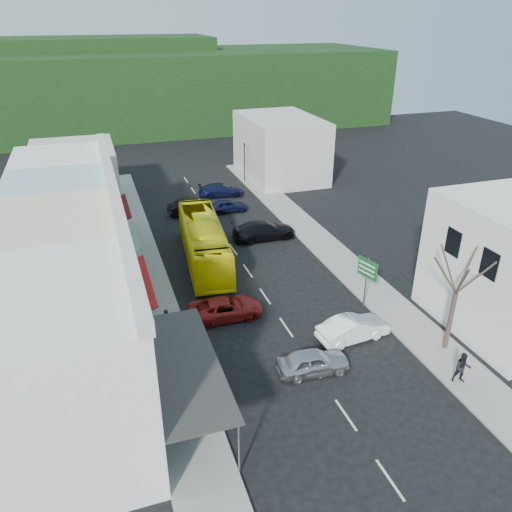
{
  "coord_description": "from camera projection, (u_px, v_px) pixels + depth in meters",
  "views": [
    {
      "loc": [
        -10.09,
        -24.22,
        17.91
      ],
      "look_at": [
        0.0,
        6.0,
        2.2
      ],
      "focal_mm": 35.0,
      "sensor_mm": 36.0,
      "label": 1
    }
  ],
  "objects": [
    {
      "name": "pedestrian_right",
      "position": [
        462.0,
        369.0,
        26.2
      ],
      "size": [
        0.82,
        0.68,
        1.7
      ],
      "primitive_type": "imported",
      "rotation": [
        0.0,
        0.0,
        -0.41
      ],
      "color": "black",
      "rests_on": "sidewalk_right"
    },
    {
      "name": "shopfront_row",
      "position": [
        67.0,
        265.0,
        30.33
      ],
      "size": [
        8.25,
        30.0,
        8.0
      ],
      "color": "silver",
      "rests_on": "ground"
    },
    {
      "name": "direction_sign",
      "position": [
        366.0,
        283.0,
        32.72
      ],
      "size": [
        1.07,
        1.74,
        3.66
      ],
      "primitive_type": null,
      "rotation": [
        0.0,
        0.0,
        0.29
      ],
      "color": "#115826",
      "rests_on": "ground"
    },
    {
      "name": "bus",
      "position": [
        204.0,
        243.0,
        39.05
      ],
      "size": [
        3.63,
        11.79,
        3.1
      ],
      "primitive_type": "imported",
      "rotation": [
        0.0,
        0.0,
        -0.1
      ],
      "color": "yellow",
      "rests_on": "ground"
    },
    {
      "name": "hillside",
      "position": [
        136.0,
        85.0,
        83.38
      ],
      "size": [
        80.0,
        26.0,
        14.0
      ],
      "color": "black",
      "rests_on": "ground"
    },
    {
      "name": "car_black_near",
      "position": [
        264.0,
        231.0,
        43.28
      ],
      "size": [
        4.5,
        1.84,
        1.4
      ],
      "primitive_type": "imported",
      "rotation": [
        0.0,
        0.0,
        1.57
      ],
      "color": "black",
      "rests_on": "ground"
    },
    {
      "name": "car_navy_mid",
      "position": [
        228.0,
        205.0,
        49.02
      ],
      "size": [
        4.4,
        1.81,
        1.4
      ],
      "primitive_type": "imported",
      "rotation": [
        0.0,
        0.0,
        1.57
      ],
      "color": "black",
      "rests_on": "ground"
    },
    {
      "name": "ground",
      "position": [
        286.0,
        327.0,
        31.39
      ],
      "size": [
        120.0,
        120.0,
        0.0
      ],
      "primitive_type": "plane",
      "color": "black",
      "rests_on": "ground"
    },
    {
      "name": "car_white",
      "position": [
        353.0,
        329.0,
        29.99
      ],
      "size": [
        4.57,
        2.26,
        1.4
      ],
      "primitive_type": "imported",
      "rotation": [
        0.0,
        0.0,
        1.68
      ],
      "color": "white",
      "rests_on": "ground"
    },
    {
      "name": "sidewalk_left",
      "position": [
        145.0,
        273.0,
        37.73
      ],
      "size": [
        3.0,
        52.0,
        0.15
      ],
      "primitive_type": "cube",
      "color": "gray",
      "rests_on": "ground"
    },
    {
      "name": "car_silver",
      "position": [
        313.0,
        362.0,
        27.21
      ],
      "size": [
        4.53,
        2.14,
        1.4
      ],
      "primitive_type": "imported",
      "rotation": [
        0.0,
        0.0,
        1.49
      ],
      "color": "#B3B3B8",
      "rests_on": "ground"
    },
    {
      "name": "traffic_signal",
      "position": [
        245.0,
        163.0,
        56.87
      ],
      "size": [
        0.52,
        0.95,
        4.6
      ],
      "primitive_type": null,
      "rotation": [
        0.0,
        0.0,
        3.11
      ],
      "color": "black",
      "rests_on": "ground"
    },
    {
      "name": "car_black_far",
      "position": [
        191.0,
        207.0,
        48.63
      ],
      "size": [
        4.6,
        2.37,
        1.4
      ],
      "primitive_type": "imported",
      "rotation": [
        0.0,
        0.0,
        1.7
      ],
      "color": "black",
      "rests_on": "ground"
    },
    {
      "name": "pedestrian_left",
      "position": [
        167.0,
        320.0,
        30.34
      ],
      "size": [
        0.48,
        0.65,
        1.7
      ],
      "primitive_type": "imported",
      "rotation": [
        0.0,
        0.0,
        1.72
      ],
      "color": "black",
      "rests_on": "sidewalk_left"
    },
    {
      "name": "car_red",
      "position": [
        226.0,
        308.0,
        32.12
      ],
      "size": [
        4.62,
        1.96,
        1.4
      ],
      "primitive_type": "imported",
      "rotation": [
        0.0,
        0.0,
        1.56
      ],
      "color": "maroon",
      "rests_on": "ground"
    },
    {
      "name": "distant_block_left",
      "position": [
        75.0,
        177.0,
        49.63
      ],
      "size": [
        8.0,
        10.0,
        6.0
      ],
      "primitive_type": "cube",
      "color": "#B7B2A8",
      "rests_on": "ground"
    },
    {
      "name": "distant_block_right",
      "position": [
        280.0,
        147.0,
        58.49
      ],
      "size": [
        8.0,
        12.0,
        7.0
      ],
      "primitive_type": "cube",
      "color": "#B7B2A8",
      "rests_on": "ground"
    },
    {
      "name": "sidewalk_right",
      "position": [
        325.0,
        246.0,
        41.99
      ],
      "size": [
        3.0,
        52.0,
        0.15
      ],
      "primitive_type": "cube",
      "color": "gray",
      "rests_on": "ground"
    },
    {
      "name": "car_navy_far",
      "position": [
        221.0,
        190.0,
        53.22
      ],
      "size": [
        4.67,
        2.32,
        1.4
      ],
      "primitive_type": "imported",
      "rotation": [
        0.0,
        0.0,
        1.46
      ],
      "color": "black",
      "rests_on": "ground"
    },
    {
      "name": "street_tree",
      "position": [
        456.0,
        293.0,
        27.65
      ],
      "size": [
        3.24,
        3.24,
        7.66
      ],
      "primitive_type": null,
      "rotation": [
        0.0,
        0.0,
        0.18
      ],
      "color": "#392A23",
      "rests_on": "ground"
    }
  ]
}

